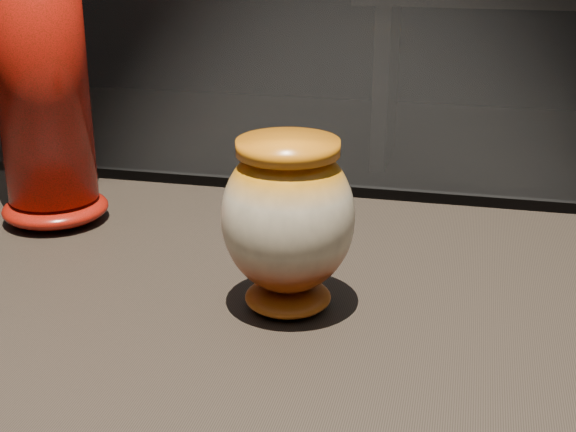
% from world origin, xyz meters
% --- Properties ---
extents(main_vase, '(0.15, 0.15, 0.18)m').
position_xyz_m(main_vase, '(-0.17, 0.05, 1.00)').
color(main_vase, maroon).
rests_on(main_vase, display_plinth).
extents(tall_vase, '(0.17, 0.17, 0.43)m').
position_xyz_m(tall_vase, '(-0.52, 0.22, 1.11)').
color(tall_vase, '#B3110B').
rests_on(tall_vase, display_plinth).
extents(back_shelf, '(2.00, 0.60, 0.90)m').
position_xyz_m(back_shelf, '(0.40, 3.58, 0.64)').
color(back_shelf, black).
rests_on(back_shelf, ground).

